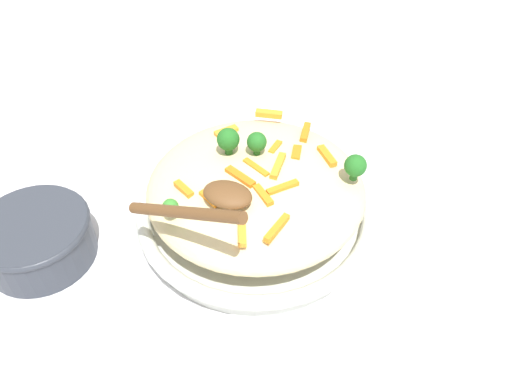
{
  "coord_description": "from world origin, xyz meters",
  "views": [
    {
      "loc": [
        0.17,
        -0.41,
        0.48
      ],
      "look_at": [
        0.0,
        0.0,
        0.06
      ],
      "focal_mm": 34.88,
      "sensor_mm": 36.0,
      "label": 1
    }
  ],
  "objects": [
    {
      "name": "carrot_piece_1",
      "position": [
        0.02,
        0.01,
        0.1
      ],
      "size": [
        0.01,
        0.04,
        0.01
      ],
      "primitive_type": "cube",
      "rotation": [
        0.0,
        0.0,
        1.67
      ],
      "color": "orange",
      "rests_on": "pasta_mound"
    },
    {
      "name": "carrot_piece_8",
      "position": [
        -0.06,
        -0.06,
        0.09
      ],
      "size": [
        0.03,
        0.02,
        0.01
      ],
      "primitive_type": "cube",
      "rotation": [
        0.0,
        0.0,
        5.82
      ],
      "color": "orange",
      "rests_on": "pasta_mound"
    },
    {
      "name": "broccoli_floret_3",
      "position": [
        -0.06,
        -0.1,
        0.1
      ],
      "size": [
        0.02,
        0.02,
        0.02
      ],
      "color": "#377928",
      "rests_on": "pasta_mound"
    },
    {
      "name": "carrot_piece_7",
      "position": [
        0.02,
        -0.04,
        0.1
      ],
      "size": [
        0.03,
        0.03,
        0.01
      ],
      "primitive_type": "cube",
      "rotation": [
        0.0,
        0.0,
        5.62
      ],
      "color": "orange",
      "rests_on": "pasta_mound"
    },
    {
      "name": "carrot_piece_10",
      "position": [
        0.07,
        0.06,
        0.09
      ],
      "size": [
        0.03,
        0.03,
        0.01
      ],
      "primitive_type": "cube",
      "rotation": [
        0.0,
        0.0,
        5.47
      ],
      "color": "orange",
      "rests_on": "pasta_mound"
    },
    {
      "name": "serving_spoon",
      "position": [
        -0.01,
        -0.09,
        0.12
      ],
      "size": [
        0.15,
        0.11,
        0.08
      ],
      "color": "brown",
      "rests_on": "pasta_mound"
    },
    {
      "name": "carrot_piece_4",
      "position": [
        -0.01,
        -0.02,
        0.1
      ],
      "size": [
        0.04,
        0.02,
        0.01
      ],
      "primitive_type": "cube",
      "rotation": [
        0.0,
        0.0,
        2.76
      ],
      "color": "orange",
      "rests_on": "pasta_mound"
    },
    {
      "name": "carrot_piece_5",
      "position": [
        0.01,
        0.05,
        0.1
      ],
      "size": [
        0.01,
        0.03,
        0.01
      ],
      "primitive_type": "cube",
      "rotation": [
        0.0,
        0.0,
        1.5
      ],
      "color": "orange",
      "rests_on": "pasta_mound"
    },
    {
      "name": "pasta_mound",
      "position": [
        0.0,
        0.0,
        0.07
      ],
      "size": [
        0.27,
        0.27,
        0.06
      ],
      "primitive_type": "ellipsoid",
      "color": "beige",
      "rests_on": "serving_bowl"
    },
    {
      "name": "broccoli_floret_1",
      "position": [
        -0.04,
        0.01,
        0.12
      ],
      "size": [
        0.03,
        0.03,
        0.04
      ],
      "color": "#205B1C",
      "rests_on": "pasta_mound"
    },
    {
      "name": "carrot_piece_9",
      "position": [
        0.04,
        -0.02,
        0.1
      ],
      "size": [
        0.03,
        0.04,
        0.01
      ],
      "primitive_type": "cube",
      "rotation": [
        0.0,
        0.0,
        0.87
      ],
      "color": "orange",
      "rests_on": "pasta_mound"
    },
    {
      "name": "ground_plane",
      "position": [
        0.0,
        0.0,
        0.0
      ],
      "size": [
        2.4,
        2.4,
        0.0
      ],
      "primitive_type": "plane",
      "color": "silver"
    },
    {
      "name": "carrot_piece_2",
      "position": [
        -0.03,
        -0.06,
        0.1
      ],
      "size": [
        0.03,
        0.02,
        0.01
      ],
      "primitive_type": "cube",
      "rotation": [
        0.0,
        0.0,
        2.68
      ],
      "color": "orange",
      "rests_on": "pasta_mound"
    },
    {
      "name": "carrot_piece_6",
      "position": [
        -0.07,
        0.06,
        0.09
      ],
      "size": [
        0.03,
        0.03,
        0.01
      ],
      "primitive_type": "cube",
      "rotation": [
        0.0,
        0.0,
        4.07
      ],
      "color": "orange",
      "rests_on": "pasta_mound"
    },
    {
      "name": "carrot_piece_14",
      "position": [
        0.02,
        -0.09,
        0.09
      ],
      "size": [
        0.02,
        0.04,
        0.01
      ],
      "primitive_type": "cube",
      "rotation": [
        0.0,
        0.0,
        5.15
      ],
      "color": "orange",
      "rests_on": "pasta_mound"
    },
    {
      "name": "carrot_piece_12",
      "position": [
        0.06,
        -0.08,
        0.09
      ],
      "size": [
        0.01,
        0.04,
        0.01
      ],
      "primitive_type": "cube",
      "rotation": [
        0.0,
        0.0,
        1.39
      ],
      "color": "orange",
      "rests_on": "pasta_mound"
    },
    {
      "name": "serving_bowl",
      "position": [
        0.0,
        0.0,
        0.02
      ],
      "size": [
        0.3,
        0.3,
        0.04
      ],
      "color": "silver",
      "rests_on": "ground_plane"
    },
    {
      "name": "carrot_piece_11",
      "position": [
        0.03,
        0.09,
        0.09
      ],
      "size": [
        0.01,
        0.04,
        0.01
      ],
      "primitive_type": "cube",
      "rotation": [
        0.0,
        0.0,
        4.88
      ],
      "color": "orange",
      "rests_on": "pasta_mound"
    },
    {
      "name": "carrot_piece_3",
      "position": [
        0.03,
        0.05,
        0.1
      ],
      "size": [
        0.02,
        0.03,
        0.01
      ],
      "primitive_type": "cube",
      "rotation": [
        0.0,
        0.0,
        4.93
      ],
      "color": "orange",
      "rests_on": "pasta_mound"
    },
    {
      "name": "carrot_piece_13",
      "position": [
        -0.03,
        0.11,
        0.09
      ],
      "size": [
        0.04,
        0.02,
        0.01
      ],
      "primitive_type": "cube",
      "rotation": [
        0.0,
        0.0,
        3.36
      ],
      "color": "orange",
      "rests_on": "pasta_mound"
    },
    {
      "name": "carrot_piece_0",
      "position": [
        -0.0,
        -0.0,
        0.1
      ],
      "size": [
        0.04,
        0.02,
        0.01
      ],
      "primitive_type": "cube",
      "rotation": [
        0.0,
        0.0,
        2.72
      ],
      "color": "orange",
      "rests_on": "pasta_mound"
    },
    {
      "name": "broccoli_floret_0",
      "position": [
        0.11,
        0.03,
        0.11
      ],
      "size": [
        0.03,
        0.03,
        0.03
      ],
      "color": "#205B1C",
      "rests_on": "pasta_mound"
    },
    {
      "name": "companion_bowl",
      "position": [
        -0.22,
        -0.15,
        0.03
      ],
      "size": [
        0.14,
        0.14,
        0.06
      ],
      "color": "#333842",
      "rests_on": "ground_plane"
    },
    {
      "name": "broccoli_floret_2",
      "position": [
        -0.01,
        0.03,
        0.12
      ],
      "size": [
        0.02,
        0.02,
        0.03
      ],
      "color": "#205B1C",
      "rests_on": "pasta_mound"
    }
  ]
}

